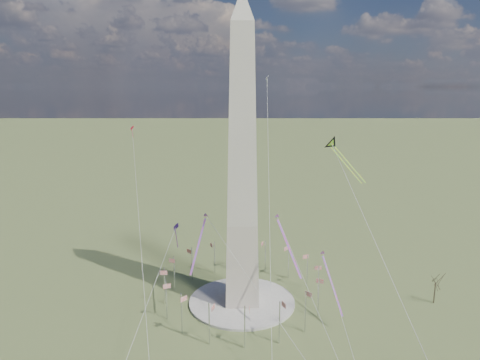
{
  "coord_description": "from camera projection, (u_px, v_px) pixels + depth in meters",
  "views": [
    {
      "loc": [
        -4.08,
        -133.51,
        72.02
      ],
      "look_at": [
        -0.62,
        0.0,
        42.85
      ],
      "focal_mm": 32.0,
      "sensor_mm": 36.0,
      "label": 1
    }
  ],
  "objects": [
    {
      "name": "kite_diamond_purple",
      "position": [
        176.0,
        229.0,
        148.98
      ],
      "size": [
        2.12,
        3.14,
        9.53
      ],
      "rotation": [
        0.0,
        0.0,
        3.0
      ],
      "color": "#371769",
      "rests_on": "ground"
    },
    {
      "name": "washington_monument",
      "position": [
        242.0,
        164.0,
        135.63
      ],
      "size": [
        15.56,
        15.56,
        100.0
      ],
      "color": "#B3A896",
      "rests_on": "plaza"
    },
    {
      "name": "kite_streamer_right",
      "position": [
        329.0,
        275.0,
        138.06
      ],
      "size": [
        3.69,
        19.65,
        13.51
      ],
      "rotation": [
        0.0,
        0.0,
        3.27
      ],
      "color": "#FF2854",
      "rests_on": "ground"
    },
    {
      "name": "kite_delta_black",
      "position": [
        334.0,
        146.0,
        141.63
      ],
      "size": [
        11.81,
        15.88,
        13.5
      ],
      "rotation": [
        0.0,
        0.0,
        3.68
      ],
      "color": "black",
      "rests_on": "ground"
    },
    {
      "name": "plaza",
      "position": [
        242.0,
        301.0,
        145.78
      ],
      "size": [
        36.0,
        36.0,
        0.8
      ],
      "primitive_type": "cylinder",
      "color": "#BCB6AC",
      "rests_on": "ground"
    },
    {
      "name": "kite_small_white",
      "position": [
        267.0,
        79.0,
        169.56
      ],
      "size": [
        1.24,
        2.01,
        4.6
      ],
      "rotation": [
        0.0,
        0.0,
        2.73
      ],
      "color": "silver",
      "rests_on": "ground"
    },
    {
      "name": "tree_near",
      "position": [
        436.0,
        281.0,
        143.76
      ],
      "size": [
        6.48,
        6.48,
        11.34
      ],
      "color": "#423428",
      "rests_on": "ground"
    },
    {
      "name": "kite_streamer_left",
      "position": [
        285.0,
        238.0,
        130.41
      ],
      "size": [
        6.31,
        19.39,
        13.58
      ],
      "rotation": [
        0.0,
        0.0,
        3.4
      ],
      "color": "#FF2854",
      "rests_on": "ground"
    },
    {
      "name": "ground",
      "position": [
        242.0,
        302.0,
        145.86
      ],
      "size": [
        2000.0,
        2000.0,
        0.0
      ],
      "primitive_type": "plane",
      "color": "#515B2D",
      "rests_on": "ground"
    },
    {
      "name": "kite_streamer_mid",
      "position": [
        201.0,
        236.0,
        137.91
      ],
      "size": [
        5.04,
        19.83,
        13.73
      ],
      "rotation": [
        0.0,
        0.0,
        2.95
      ],
      "color": "#FF2854",
      "rests_on": "ground"
    },
    {
      "name": "flagpole_ring",
      "position": [
        242.0,
        283.0,
        144.31
      ],
      "size": [
        54.4,
        54.4,
        13.0
      ],
      "color": "silver",
      "rests_on": "ground"
    },
    {
      "name": "kite_small_red",
      "position": [
        132.0,
        129.0,
        172.66
      ],
      "size": [
        1.85,
        1.64,
        4.95
      ],
      "rotation": [
        0.0,
        0.0,
        3.17
      ],
      "color": "red",
      "rests_on": "ground"
    }
  ]
}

